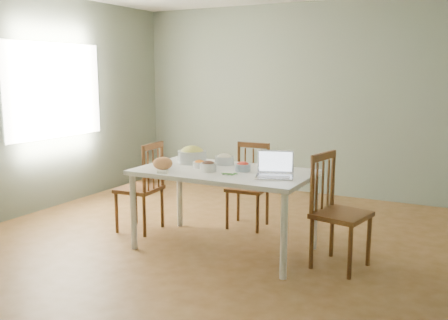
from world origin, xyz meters
The scene contains 19 objects.
floor centered at (0.00, 0.00, 0.00)m, with size 5.00×5.00×0.00m, color brown.
wall_back centered at (0.00, 2.50, 1.35)m, with size 5.00×0.00×2.70m, color slate.
wall_left centered at (-2.50, 0.00, 1.35)m, with size 0.00×5.00×2.70m, color slate.
window_left centered at (-2.48, 0.30, 1.50)m, with size 0.04×1.60×1.20m, color white.
dining_table centered at (0.21, -0.17, 0.40)m, with size 1.70×0.95×0.79m, color white, non-canonical shape.
chair_far centered at (0.12, 0.58, 0.47)m, with size 0.42×0.40×0.94m, color #512D11, non-canonical shape.
chair_left centered at (-0.89, -0.08, 0.49)m, with size 0.44×0.41×0.99m, color #512D11, non-canonical shape.
chair_right centered at (1.36, -0.11, 0.51)m, with size 0.45×0.43×1.02m, color #512D11, non-canonical shape.
bread_boule centered at (-0.32, -0.43, 0.86)m, with size 0.19×0.19×0.12m, color #A47746.
butter_stick centered at (-0.22, -0.58, 0.81)m, with size 0.10×0.03×0.03m, color white.
bowl_squash centered at (-0.26, 0.01, 0.88)m, with size 0.30×0.30×0.17m, color gold, non-canonical shape.
bowl_carrot centered at (-0.06, -0.18, 0.83)m, with size 0.13×0.13×0.07m, color orange, non-canonical shape.
bowl_onion centered at (0.07, 0.10, 0.85)m, with size 0.20×0.20×0.11m, color beige, non-canonical shape.
bowl_mushroom centered at (0.11, -0.30, 0.85)m, with size 0.15×0.15×0.10m, color #492018, non-canonical shape.
bowl_redpep centered at (0.39, -0.13, 0.84)m, with size 0.15×0.15×0.09m, color red, non-canonical shape.
bowl_broccoli centered at (0.54, 0.05, 0.84)m, with size 0.15×0.15×0.09m, color #2A5F17, non-canonical shape.
flatbread centered at (0.51, 0.20, 0.80)m, with size 0.18×0.18×0.02m, color #CBBA7F.
basil_bunch centered at (0.34, -0.32, 0.80)m, with size 0.18×0.18×0.02m, color #246728, non-canonical shape.
laptop centered at (0.78, -0.27, 0.91)m, with size 0.33×0.28×0.23m, color silver, non-canonical shape.
Camera 1 is at (2.42, -4.35, 1.73)m, focal length 39.84 mm.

